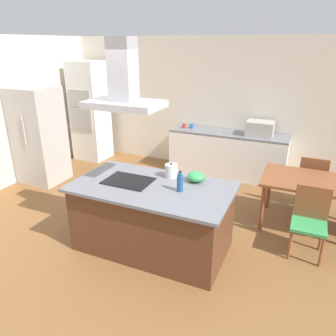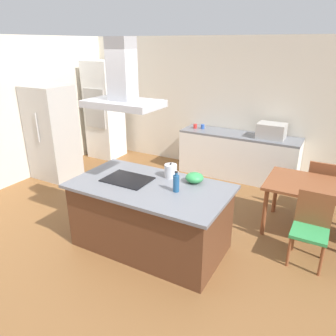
{
  "view_description": "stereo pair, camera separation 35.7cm",
  "coord_description": "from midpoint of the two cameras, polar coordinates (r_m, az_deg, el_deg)",
  "views": [
    {
      "loc": [
        1.65,
        -3.22,
        2.57
      ],
      "look_at": [
        0.04,
        0.4,
        1.0
      ],
      "focal_mm": 33.98,
      "sensor_mm": 36.0,
      "label": 1
    },
    {
      "loc": [
        1.97,
        -3.06,
        2.57
      ],
      "look_at": [
        0.04,
        0.4,
        1.0
      ],
      "focal_mm": 33.98,
      "sensor_mm": 36.0,
      "label": 2
    }
  ],
  "objects": [
    {
      "name": "ground",
      "position": [
        5.6,
        6.96,
        -5.85
      ],
      "size": [
        16.0,
        16.0,
        0.0
      ],
      "primitive_type": "plane",
      "color": "brown"
    },
    {
      "name": "wall_back",
      "position": [
        6.75,
        13.3,
        10.65
      ],
      "size": [
        7.2,
        0.1,
        2.7
      ],
      "primitive_type": "cube",
      "color": "beige",
      "rests_on": "ground"
    },
    {
      "name": "wall_left",
      "position": [
        6.8,
        -22.67,
        9.66
      ],
      "size": [
        0.1,
        8.8,
        2.7
      ],
      "primitive_type": "cube",
      "color": "beige",
      "rests_on": "ground"
    },
    {
      "name": "kitchen_island",
      "position": [
        4.19,
        -0.74,
        -8.68
      ],
      "size": [
        2.01,
        1.11,
        0.9
      ],
      "color": "#59331E",
      "rests_on": "ground"
    },
    {
      "name": "cooktop",
      "position": [
        4.15,
        -4.87,
        -2.08
      ],
      "size": [
        0.6,
        0.44,
        0.01
      ],
      "primitive_type": "cube",
      "color": "black",
      "rests_on": "kitchen_island"
    },
    {
      "name": "tea_kettle",
      "position": [
        4.19,
        2.93,
        -0.55
      ],
      "size": [
        0.22,
        0.17,
        0.2
      ],
      "color": "silver",
      "rests_on": "kitchen_island"
    },
    {
      "name": "olive_oil_bottle",
      "position": [
        3.79,
        4.19,
        -2.75
      ],
      "size": [
        0.08,
        0.08,
        0.26
      ],
      "color": "navy",
      "rests_on": "kitchen_island"
    },
    {
      "name": "mixing_bowl",
      "position": [
        4.07,
        7.29,
        -1.78
      ],
      "size": [
        0.23,
        0.23,
        0.13
      ],
      "primitive_type": "ellipsoid",
      "color": "#33934C",
      "rests_on": "kitchen_island"
    },
    {
      "name": "back_counter",
      "position": [
        6.56,
        13.93,
        2.13
      ],
      "size": [
        2.32,
        0.62,
        0.9
      ],
      "color": "white",
      "rests_on": "ground"
    },
    {
      "name": "countertop_microwave",
      "position": [
        6.28,
        19.64,
        6.27
      ],
      "size": [
        0.5,
        0.38,
        0.28
      ],
      "primitive_type": "cube",
      "color": "#B2AFAA",
      "rests_on": "back_counter"
    },
    {
      "name": "coffee_mug_red",
      "position": [
        6.69,
        6.44,
        7.44
      ],
      "size": [
        0.08,
        0.08,
        0.09
      ],
      "primitive_type": "cylinder",
      "color": "red",
      "rests_on": "back_counter"
    },
    {
      "name": "coffee_mug_blue",
      "position": [
        6.68,
        7.77,
        7.36
      ],
      "size": [
        0.08,
        0.08,
        0.09
      ],
      "primitive_type": "cylinder",
      "color": "#2D56B2",
      "rests_on": "back_counter"
    },
    {
      "name": "wall_oven_stack",
      "position": [
        7.6,
        -10.03,
        10.16
      ],
      "size": [
        0.7,
        0.66,
        2.2
      ],
      "color": "white",
      "rests_on": "ground"
    },
    {
      "name": "refrigerator",
      "position": [
        6.63,
        -18.6,
        6.0
      ],
      "size": [
        0.8,
        0.73,
        1.82
      ],
      "color": "#B2AFAA",
      "rests_on": "ground"
    },
    {
      "name": "dining_table",
      "position": [
        4.91,
        27.41,
        -3.77
      ],
      "size": [
        1.4,
        0.9,
        0.75
      ],
      "color": "brown",
      "rests_on": "ground"
    },
    {
      "name": "chair_facing_island",
      "position": [
        4.37,
        26.55,
        -8.99
      ],
      "size": [
        0.42,
        0.42,
        0.89
      ],
      "color": "#33934C",
      "rests_on": "ground"
    },
    {
      "name": "chair_facing_back_wall",
      "position": [
        5.58,
        27.52,
        -2.62
      ],
      "size": [
        0.42,
        0.42,
        0.89
      ],
      "color": "#33934C",
      "rests_on": "ground"
    },
    {
      "name": "range_hood",
      "position": [
        3.83,
        -5.45,
        14.54
      ],
      "size": [
        0.9,
        0.55,
        0.78
      ],
      "color": "#ADADB2"
    }
  ]
}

